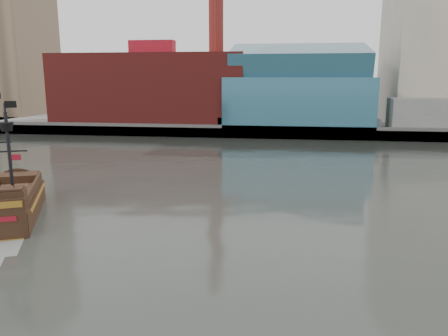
# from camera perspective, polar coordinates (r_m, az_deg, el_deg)

# --- Properties ---
(ground) EXTENTS (400.00, 400.00, 0.00)m
(ground) POSITION_cam_1_polar(r_m,az_deg,el_deg) (28.33, -8.76, -13.34)
(ground) COLOR #2A2C27
(ground) RESTS_ON ground
(promenade_far) EXTENTS (220.00, 60.00, 2.00)m
(promenade_far) POSITION_cam_1_polar(r_m,az_deg,el_deg) (117.28, 4.29, 6.33)
(promenade_far) COLOR slate
(promenade_far) RESTS_ON ground
(seawall) EXTENTS (220.00, 1.00, 2.60)m
(seawall) POSITION_cam_1_polar(r_m,az_deg,el_deg) (88.00, 2.99, 4.75)
(seawall) COLOR #4C4C49
(seawall) RESTS_ON ground
(skyline) EXTENTS (149.00, 45.00, 62.00)m
(skyline) POSITION_cam_1_polar(r_m,az_deg,el_deg) (109.83, 7.06, 18.22)
(skyline) COLOR #786048
(skyline) RESTS_ON promenade_far
(pirate_ship) EXTENTS (10.50, 15.87, 11.49)m
(pirate_ship) POSITION_cam_1_polar(r_m,az_deg,el_deg) (42.19, -26.50, -4.51)
(pirate_ship) COLOR black
(pirate_ship) RESTS_ON ground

